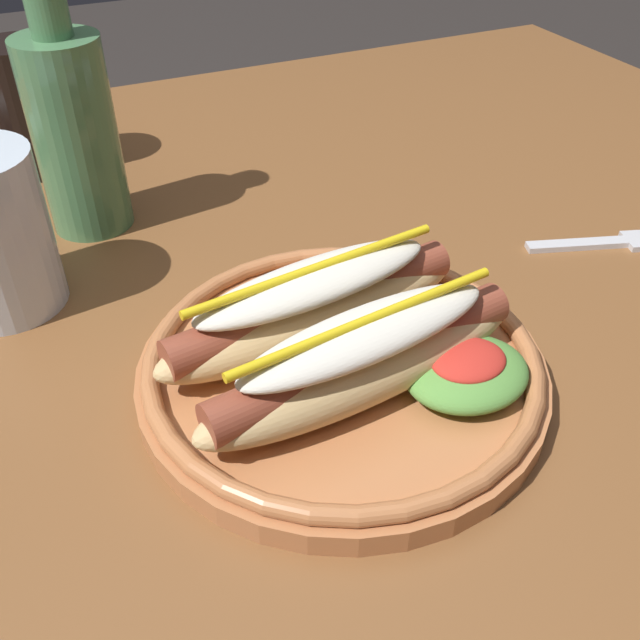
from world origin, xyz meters
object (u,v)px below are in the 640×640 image
Objects in this scene: hot_dog_plate at (345,352)px; glass_bottle at (74,127)px; soda_cup at (30,108)px; fork at (610,243)px.

glass_bottle is at bearing 111.40° from hot_dog_plate.
fork is at bearing -40.70° from soda_cup.
fork is at bearing 11.74° from hot_dog_plate.
hot_dog_plate is 0.30m from glass_bottle.
fork is 0.54m from soda_cup.
glass_bottle reaches higher than hot_dog_plate.
hot_dog_plate reaches higher than fork.
fork is at bearing -29.63° from glass_bottle.
glass_bottle is (-0.38, 0.22, 0.09)m from fork.
fork is 0.99× the size of soda_cup.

